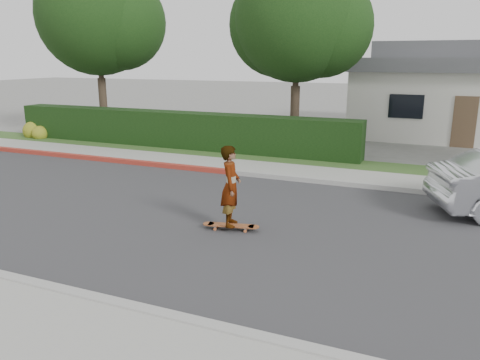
{
  "coord_description": "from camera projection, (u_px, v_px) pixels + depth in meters",
  "views": [
    {
      "loc": [
        6.73,
        -9.09,
        3.6
      ],
      "look_at": [
        2.89,
        0.05,
        1.0
      ],
      "focal_mm": 35.0,
      "sensor_mm": 36.0,
      "label": 1
    }
  ],
  "objects": [
    {
      "name": "skateboarder",
      "position": [
        231.0,
        186.0,
        9.8
      ],
      "size": [
        0.57,
        0.72,
        1.73
      ],
      "primitive_type": "imported",
      "rotation": [
        0.0,
        0.0,
        1.85
      ],
      "color": "white",
      "rests_on": "skateboard"
    },
    {
      "name": "road",
      "position": [
        131.0,
        208.0,
        11.54
      ],
      "size": [
        60.0,
        8.0,
        0.01
      ],
      "primitive_type": "cube",
      "color": "#2D2D30",
      "rests_on": "ground"
    },
    {
      "name": "house",
      "position": [
        468.0,
        90.0,
        22.27
      ],
      "size": [
        10.6,
        8.6,
        4.3
      ],
      "color": "beige",
      "rests_on": "ground"
    },
    {
      "name": "planting_strip",
      "position": [
        237.0,
        156.0,
        17.41
      ],
      "size": [
        60.0,
        1.6,
        0.1
      ],
      "primitive_type": "cube",
      "color": "#2D4C1E",
      "rests_on": "ground"
    },
    {
      "name": "curb_far",
      "position": [
        206.0,
        170.0,
        15.17
      ],
      "size": [
        60.0,
        0.2,
        0.15
      ],
      "primitive_type": "cube",
      "color": "#9E9E99",
      "rests_on": "ground"
    },
    {
      "name": "flowering_shrub",
      "position": [
        35.0,
        132.0,
        21.21
      ],
      "size": [
        1.4,
        1.0,
        0.9
      ],
      "color": "#2D4C19",
      "rests_on": "ground"
    },
    {
      "name": "tree_center",
      "position": [
        298.0,
        22.0,
        17.93
      ],
      "size": [
        5.66,
        4.84,
        7.44
      ],
      "color": "#33261C",
      "rests_on": "ground"
    },
    {
      "name": "hedge",
      "position": [
        174.0,
        130.0,
        18.89
      ],
      "size": [
        15.0,
        1.0,
        1.5
      ],
      "primitive_type": "cube",
      "color": "black",
      "rests_on": "ground"
    },
    {
      "name": "skateboard",
      "position": [
        231.0,
        226.0,
        10.02
      ],
      "size": [
        1.25,
        0.49,
        0.11
      ],
      "rotation": [
        0.0,
        0.0,
        0.21
      ],
      "color": "#B35C31",
      "rests_on": "ground"
    },
    {
      "name": "ground",
      "position": [
        131.0,
        208.0,
        11.54
      ],
      "size": [
        120.0,
        120.0,
        0.0
      ],
      "primitive_type": "plane",
      "color": "slate",
      "rests_on": "ground"
    },
    {
      "name": "sidewalk_far",
      "position": [
        218.0,
        164.0,
        15.98
      ],
      "size": [
        60.0,
        1.6,
        0.12
      ],
      "primitive_type": "cube",
      "color": "gray",
      "rests_on": "ground"
    },
    {
      "name": "tree_left",
      "position": [
        100.0,
        19.0,
        20.76
      ],
      "size": [
        5.99,
        5.21,
        8.0
      ],
      "color": "#33261C",
      "rests_on": "ground"
    },
    {
      "name": "curb_red_section",
      "position": [
        84.0,
        157.0,
        17.05
      ],
      "size": [
        12.0,
        0.21,
        0.15
      ],
      "primitive_type": "cube",
      "color": "#9C2F22",
      "rests_on": "ground"
    }
  ]
}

